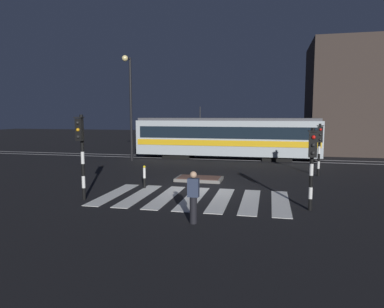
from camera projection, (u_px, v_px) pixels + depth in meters
name	position (u px, v px, depth m)	size (l,w,h in m)	color
ground_plane	(202.00, 188.00, 16.69)	(120.00, 120.00, 0.00)	black
rail_near	(230.00, 160.00, 27.13)	(80.00, 0.12, 0.03)	#59595E
rail_far	(232.00, 158.00, 28.52)	(80.00, 0.12, 0.03)	#59595E
crosswalk_zebra	(193.00, 198.00, 14.69)	(7.90, 4.32, 0.02)	silver
traffic_island	(199.00, 179.00, 18.70)	(2.45, 1.44, 0.18)	slate
traffic_light_corner_near_left	(81.00, 144.00, 14.11)	(0.36, 0.42, 3.51)	black
traffic_light_corner_near_right	(312.00, 157.00, 12.56)	(0.36, 0.42, 3.04)	black
traffic_light_corner_far_right	(320.00, 142.00, 19.74)	(0.36, 0.42, 3.00)	black
street_lamp_trackside_left	(129.00, 96.00, 26.03)	(0.44, 1.21, 7.76)	black
tram	(226.00, 137.00, 27.70)	(14.49, 2.58, 4.15)	#B2BCC1
pedestrian_waiting_at_kerb	(193.00, 197.00, 11.23)	(0.36, 0.24, 1.71)	black
bollard_island_edge	(144.00, 177.00, 16.63)	(0.12, 0.12, 1.11)	black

